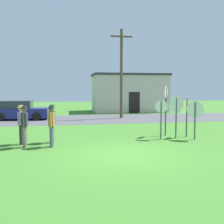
# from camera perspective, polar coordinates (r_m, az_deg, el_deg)

# --- Properties ---
(ground_plane) EXTENTS (80.00, 80.00, 0.00)m
(ground_plane) POSITION_cam_1_polar(r_m,az_deg,el_deg) (9.85, 2.40, -9.38)
(ground_plane) COLOR #3D7528
(street_asphalt) EXTENTS (60.00, 6.40, 0.01)m
(street_asphalt) POSITION_cam_1_polar(r_m,az_deg,el_deg) (21.27, -4.38, -1.52)
(street_asphalt) COLOR #4C4C51
(street_asphalt) RESTS_ON ground
(building_background) EXTENTS (7.82, 4.66, 3.99)m
(building_background) POSITION_cam_1_polar(r_m,az_deg,el_deg) (28.42, 3.71, 4.20)
(building_background) COLOR beige
(building_background) RESTS_ON ground
(utility_pole) EXTENTS (1.80, 0.24, 7.28)m
(utility_pole) POSITION_cam_1_polar(r_m,az_deg,el_deg) (21.94, 2.05, 8.67)
(utility_pole) COLOR brown
(utility_pole) RESTS_ON ground
(parked_car_on_street) EXTENTS (4.36, 2.14, 1.51)m
(parked_car_on_street) POSITION_cam_1_polar(r_m,az_deg,el_deg) (22.05, -19.35, 0.22)
(parked_car_on_street) COLOR navy
(parked_car_on_street) RESTS_ON ground
(stop_sign_leaning_left) EXTENTS (0.82, 0.21, 2.09)m
(stop_sign_leaning_left) POSITION_cam_1_polar(r_m,az_deg,el_deg) (13.33, 13.75, 0.55)
(stop_sign_leaning_left) COLOR #474C4C
(stop_sign_leaning_left) RESTS_ON ground
(stop_sign_low_front) EXTENTS (0.65, 0.58, 1.88)m
(stop_sign_low_front) POSITION_cam_1_polar(r_m,az_deg,el_deg) (13.24, 17.57, -0.27)
(stop_sign_low_front) COLOR #474C4C
(stop_sign_low_front) RESTS_ON ground
(stop_sign_leaning_right) EXTENTS (0.32, 0.57, 2.06)m
(stop_sign_leaning_right) POSITION_cam_1_polar(r_m,az_deg,el_deg) (13.82, 15.93, 0.45)
(stop_sign_leaning_right) COLOR #474C4C
(stop_sign_leaning_right) RESTS_ON ground
(stop_sign_nearest) EXTENTS (0.51, 0.38, 1.91)m
(stop_sign_nearest) POSITION_cam_1_polar(r_m,az_deg,el_deg) (13.00, 10.59, -0.23)
(stop_sign_nearest) COLOR #474C4C
(stop_sign_nearest) RESTS_ON ground
(stop_sign_tallest) EXTENTS (0.36, 0.52, 2.58)m
(stop_sign_tallest) POSITION_cam_1_polar(r_m,az_deg,el_deg) (13.94, 11.58, 1.90)
(stop_sign_tallest) COLOR #474C4C
(stop_sign_tallest) RESTS_ON ground
(person_in_dark_shirt) EXTENTS (0.32, 0.57, 1.74)m
(person_in_dark_shirt) POSITION_cam_1_polar(r_m,az_deg,el_deg) (11.35, -12.98, -2.51)
(person_in_dark_shirt) COLOR #4C5670
(person_in_dark_shirt) RESTS_ON ground
(person_near_signs) EXTENTS (0.31, 0.57, 1.74)m
(person_near_signs) POSITION_cam_1_polar(r_m,az_deg,el_deg) (12.23, -19.10, -2.11)
(person_near_signs) COLOR #2D2D33
(person_near_signs) RESTS_ON ground
(person_on_left) EXTENTS (0.32, 0.56, 1.74)m
(person_on_left) POSITION_cam_1_polar(r_m,az_deg,el_deg) (12.24, -12.82, -1.95)
(person_on_left) COLOR #7A6B56
(person_on_left) RESTS_ON ground
(person_in_blue) EXTENTS (0.32, 0.57, 1.74)m
(person_in_blue) POSITION_cam_1_polar(r_m,az_deg,el_deg) (11.56, -18.44, -2.50)
(person_in_blue) COLOR #7A6B56
(person_in_blue) RESTS_ON ground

